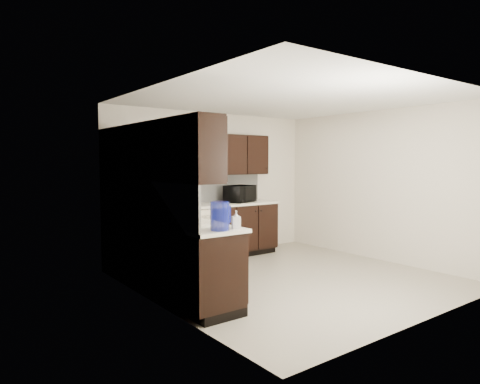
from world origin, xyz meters
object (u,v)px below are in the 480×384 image
sink (187,228)px  microwave (240,194)px  toaster_oven (149,201)px  blue_pitcher (220,216)px  storage_bin (174,210)px

sink → microwave: size_ratio=1.54×
sink → toaster_oven: 1.80m
blue_pitcher → microwave: bearing=56.7°
microwave → blue_pitcher: size_ratio=1.81×
toaster_oven → sink: bearing=-125.5°
toaster_oven → storage_bin: toaster_oven is taller
sink → toaster_oven: (0.35, 1.76, 0.16)m
microwave → toaster_oven: 1.68m
microwave → blue_pitcher: (-2.03, -2.36, 0.00)m
storage_bin → blue_pitcher: (-0.06, -1.11, 0.05)m
storage_bin → blue_pitcher: 1.12m
storage_bin → blue_pitcher: size_ratio=1.73×
sink → blue_pitcher: blue_pitcher is taller
storage_bin → sink: bearing=-97.7°
microwave → storage_bin: size_ratio=1.04×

